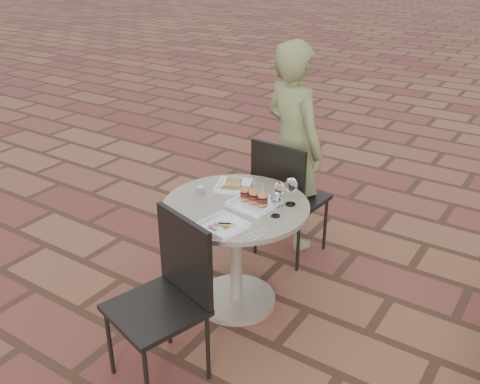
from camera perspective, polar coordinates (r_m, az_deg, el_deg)
The scene contains 13 objects.
ground at distance 3.49m, azimuth -2.33°, elevation -13.60°, with size 60.00×60.00×0.00m, color brown.
cafe_table at distance 3.37m, azimuth -0.43°, elevation -5.03°, with size 0.90×0.90×0.73m.
chair_far at distance 3.85m, azimuth 4.85°, elevation 0.12°, with size 0.48×0.48×0.93m.
chair_near at distance 2.86m, azimuth -7.53°, elevation -10.04°, with size 0.54×0.54×0.93m.
diner at distance 3.99m, azimuth 5.69°, elevation 4.78°, with size 0.57×0.38×1.58m, color brown.
plate_salmon at distance 3.45m, azimuth -0.70°, elevation 0.71°, with size 0.28×0.28×0.06m.
plate_sliders at distance 3.23m, azimuth 1.48°, elevation -0.84°, with size 0.27×0.27×0.16m.
plate_tuna at distance 3.00m, azimuth -1.87°, elevation -3.56°, with size 0.26×0.26×0.03m.
wine_glass_right at distance 3.07m, azimuth 3.88°, elevation -0.78°, with size 0.07×0.07×0.16m.
wine_glass_mid at distance 3.19m, azimuth 4.18°, elevation 0.28°, with size 0.07×0.07×0.16m.
wine_glass_far at distance 3.21m, azimuth 5.48°, elevation 0.66°, with size 0.08×0.08×0.18m.
steel_ramekin at distance 3.40m, azimuth -4.24°, elevation 0.27°, with size 0.05×0.05×0.04m, color silver.
cutlery_set at distance 2.94m, azimuth 1.99°, elevation -4.42°, with size 0.08×0.18×0.00m, color silver, non-canonical shape.
Camera 1 is at (1.60, -2.17, 2.21)m, focal length 40.00 mm.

